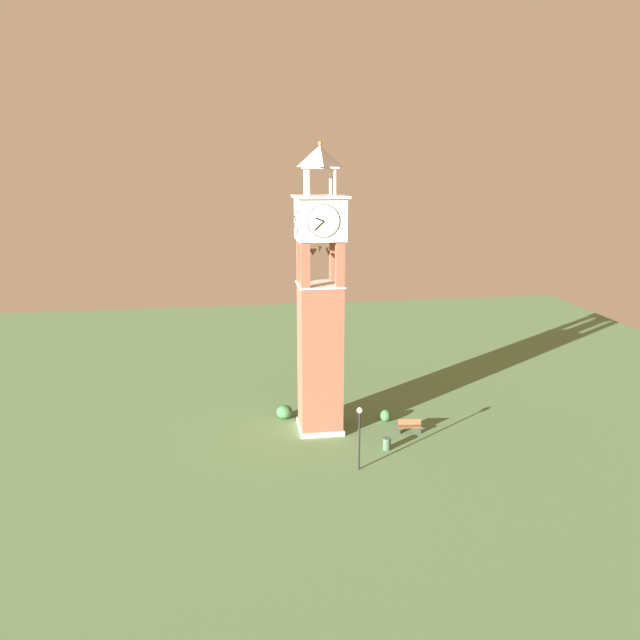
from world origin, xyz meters
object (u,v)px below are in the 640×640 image
Objects in this scene: clock_tower at (320,316)px; park_bench at (410,426)px; lamp_post at (360,427)px; trash_bin at (387,444)px.

clock_tower is 9.96m from park_bench.
lamp_post is 5.06× the size of trash_bin.
park_bench is at bearing -104.07° from clock_tower.
lamp_post is (-4.61, 4.62, 2.31)m from park_bench.
trash_bin is (2.32, -2.37, -2.39)m from lamp_post.
clock_tower is 8.32m from lamp_post.
trash_bin is at bearing 135.44° from park_bench.
trash_bin is (-2.28, 2.25, -0.08)m from park_bench.
park_bench reaches higher than trash_bin.
lamp_post is at bearing 134.43° from trash_bin.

